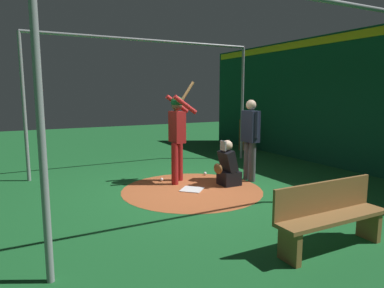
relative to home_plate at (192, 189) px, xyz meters
The scene contains 12 objects.
ground_plane 0.01m from the home_plate, ahead, with size 27.87×27.87×0.00m, color #195B28.
dirt_circle 0.01m from the home_plate, ahead, with size 2.86×2.86×0.01m, color #AD562D.
home_plate is the anchor object (origin of this frame).
batter 1.35m from the home_plate, 90.37° to the right, with size 0.68×0.49×2.22m.
catcher 0.93m from the home_plate, behind, with size 0.58×0.40×0.98m.
umpire 1.83m from the home_plate, behind, with size 0.23×0.49×1.81m.
back_wall 4.78m from the home_plate, behind, with size 0.22×11.87×3.50m.
cage_frame 2.28m from the home_plate, ahead, with size 5.91×4.81×3.30m.
bat_rack 5.56m from the home_plate, 139.41° to the right, with size 0.94×0.20×1.05m.
bench 3.20m from the home_plate, 95.71° to the left, with size 1.66×0.36×0.85m.
baseball_0 1.31m from the home_plate, 131.52° to the right, with size 0.07×0.07×0.07m, color white.
baseball_1 0.97m from the home_plate, 72.89° to the right, with size 0.07×0.07×0.07m, color white.
Camera 1 is at (3.16, 6.05, 1.97)m, focal length 32.26 mm.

